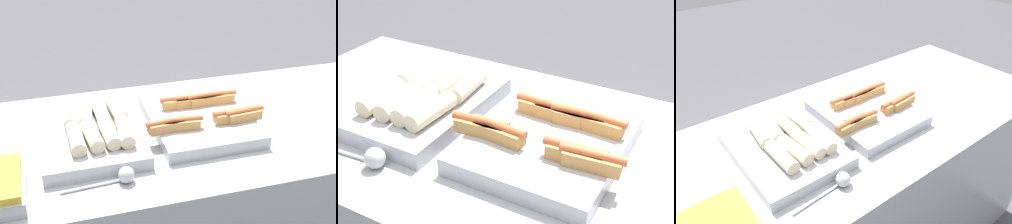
# 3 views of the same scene
# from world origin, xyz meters

# --- Properties ---
(tray_hotdogs) EXTENTS (0.45, 0.45, 0.10)m
(tray_hotdogs) POSITION_xyz_m (-0.00, -0.00, 0.97)
(tray_hotdogs) COLOR #A8AAB2
(tray_hotdogs) RESTS_ON counter
(tray_wraps) EXTENTS (0.36, 0.48, 0.10)m
(tray_wraps) POSITION_xyz_m (-0.41, 0.00, 0.98)
(tray_wraps) COLOR #A8AAB2
(tray_wraps) RESTS_ON counter
(serving_spoon_near) EXTENTS (0.24, 0.05, 0.05)m
(serving_spoon_near) POSITION_xyz_m (-0.35, -0.27, 0.96)
(serving_spoon_near) COLOR #B2B5BA
(serving_spoon_near) RESTS_ON counter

